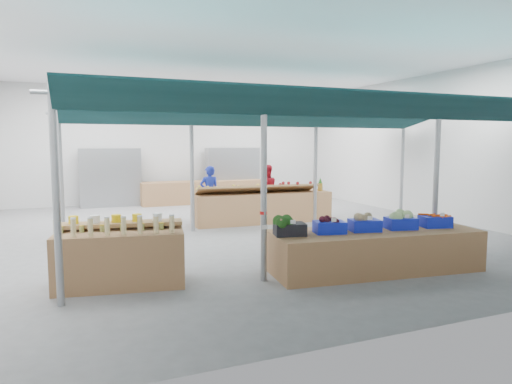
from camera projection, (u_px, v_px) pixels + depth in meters
floor at (237, 232)px, 11.39m from camera, size 13.00×13.00×0.00m
hall at (219, 127)px, 12.43m from camera, size 13.00×13.00×13.00m
pole_grid at (297, 161)px, 9.87m from camera, size 10.00×4.60×3.00m
awnings at (297, 116)px, 9.77m from camera, size 9.50×7.08×0.30m
back_shelving_left at (110, 178)px, 15.85m from camera, size 2.00×0.50×2.00m
back_shelving_right at (232, 174)px, 17.55m from camera, size 2.00×0.50×2.00m
bottle_shelf at (121, 256)px, 7.06m from camera, size 2.03×1.43×1.13m
veg_counter at (374, 250)px, 7.89m from camera, size 3.73×1.62×0.70m
fruit_counter at (262, 207)px, 12.70m from camera, size 3.91×1.08×0.83m
far_counter at (203, 192)px, 16.86m from camera, size 4.53×0.92×0.81m
vendor_left at (209, 193)px, 13.22m from camera, size 0.58×0.39×1.55m
vendor_right at (266, 190)px, 13.90m from camera, size 0.78×0.62×1.55m
crate_broccoli at (290, 226)px, 7.41m from camera, size 0.57×0.46×0.35m
crate_beets at (329, 225)px, 7.60m from camera, size 0.57×0.46×0.29m
crate_celeriac at (365, 223)px, 7.78m from camera, size 0.57×0.46×0.31m
crate_cabbage at (401, 220)px, 7.97m from camera, size 0.57×0.46×0.35m
crate_carrots at (435, 221)px, 8.16m from camera, size 0.57×0.46×0.29m
sparrow at (283, 222)px, 7.24m from camera, size 0.12×0.09×0.11m
pole_ribbon at (264, 214)px, 7.22m from camera, size 0.12×0.12×0.28m
apple_heap_yellow at (232, 188)px, 12.24m from camera, size 1.95×0.86×0.27m
apple_heap_red at (290, 186)px, 12.82m from camera, size 1.55×0.82×0.27m
pineapple at (320, 185)px, 13.15m from camera, size 0.14×0.14×0.39m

